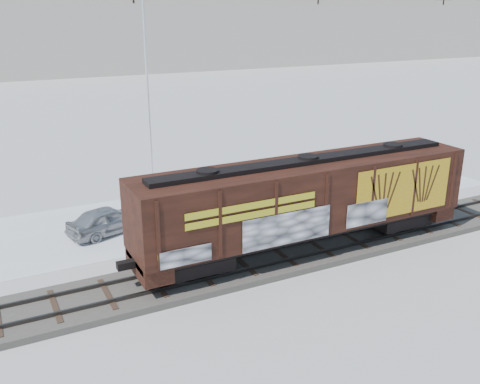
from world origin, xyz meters
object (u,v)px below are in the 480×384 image
car_white (220,198)px  flagpole (151,115)px  hopper_railcar (307,198)px  car_dark (215,209)px  car_silver (108,220)px

car_white → flagpole: bearing=21.6°
hopper_railcar → car_dark: size_ratio=3.38×
flagpole → car_white: bearing=-67.0°
car_silver → car_dark: 5.65m
flagpole → car_silver: flagpole is taller
hopper_railcar → car_silver: (-7.57, 6.71, -2.06)m
car_white → car_dark: car_white is taller
hopper_railcar → car_silver: size_ratio=3.85×
hopper_railcar → car_white: bearing=99.5°
flagpole → car_dark: bearing=-78.0°
car_white → hopper_railcar: bearing=-171.9°
flagpole → car_silver: size_ratio=3.09×
hopper_railcar → car_white: (-1.15, 6.86, -1.96)m
flagpole → car_dark: (1.34, -6.31, -4.18)m
hopper_railcar → flagpole: (-3.34, 12.02, 2.10)m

